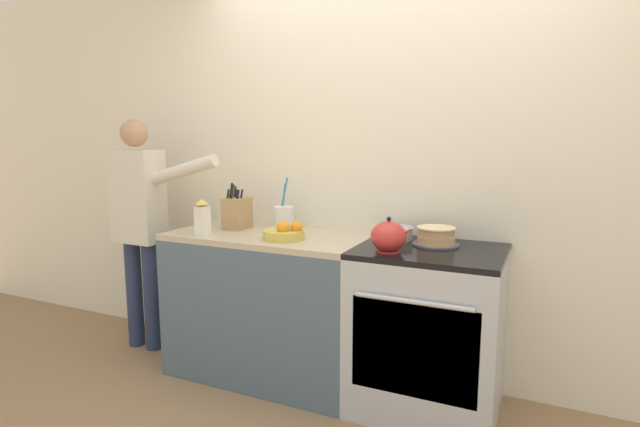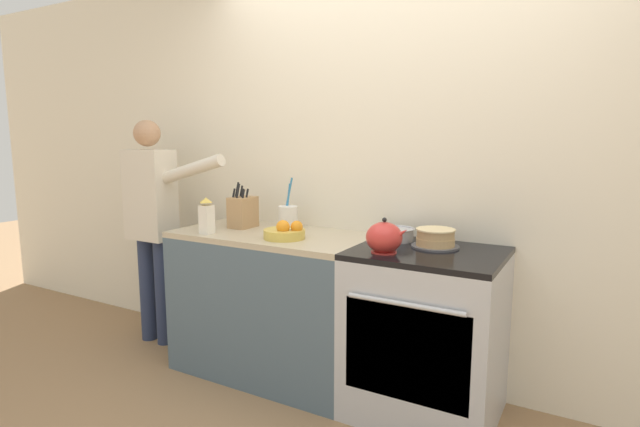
{
  "view_description": "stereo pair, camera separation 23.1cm",
  "coord_description": "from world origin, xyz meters",
  "px_view_note": "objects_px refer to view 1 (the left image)",
  "views": [
    {
      "loc": [
        0.85,
        -2.25,
        1.48
      ],
      "look_at": [
        -0.32,
        0.28,
        1.05
      ],
      "focal_mm": 28.0,
      "sensor_mm": 36.0,
      "label": 1
    },
    {
      "loc": [
        1.06,
        -2.14,
        1.48
      ],
      "look_at": [
        -0.32,
        0.28,
        1.05
      ],
      "focal_mm": 28.0,
      "sensor_mm": 36.0,
      "label": 2
    }
  ],
  "objects_px": {
    "layer_cake": "(436,237)",
    "tea_kettle": "(389,237)",
    "utensil_crock": "(284,217)",
    "mixing_bowl": "(396,233)",
    "stove_range": "(427,330)",
    "milk_carton": "(202,218)",
    "fruit_bowl": "(285,233)",
    "knife_block": "(237,213)",
    "person_baker": "(140,215)"
  },
  "relations": [
    {
      "from": "knife_block",
      "to": "milk_carton",
      "type": "height_order",
      "value": "knife_block"
    },
    {
      "from": "milk_carton",
      "to": "mixing_bowl",
      "type": "bearing_deg",
      "value": 19.31
    },
    {
      "from": "stove_range",
      "to": "tea_kettle",
      "type": "bearing_deg",
      "value": -139.03
    },
    {
      "from": "person_baker",
      "to": "milk_carton",
      "type": "bearing_deg",
      "value": -13.1
    },
    {
      "from": "mixing_bowl",
      "to": "milk_carton",
      "type": "distance_m",
      "value": 1.14
    },
    {
      "from": "mixing_bowl",
      "to": "knife_block",
      "type": "bearing_deg",
      "value": -174.61
    },
    {
      "from": "fruit_bowl",
      "to": "knife_block",
      "type": "bearing_deg",
      "value": 158.9
    },
    {
      "from": "knife_block",
      "to": "utensil_crock",
      "type": "relative_size",
      "value": 0.9
    },
    {
      "from": "utensil_crock",
      "to": "mixing_bowl",
      "type": "bearing_deg",
      "value": -0.12
    },
    {
      "from": "fruit_bowl",
      "to": "utensil_crock",
      "type": "bearing_deg",
      "value": 120.28
    },
    {
      "from": "layer_cake",
      "to": "person_baker",
      "type": "height_order",
      "value": "person_baker"
    },
    {
      "from": "stove_range",
      "to": "tea_kettle",
      "type": "height_order",
      "value": "tea_kettle"
    },
    {
      "from": "layer_cake",
      "to": "mixing_bowl",
      "type": "height_order",
      "value": "layer_cake"
    },
    {
      "from": "tea_kettle",
      "to": "utensil_crock",
      "type": "height_order",
      "value": "utensil_crock"
    },
    {
      "from": "mixing_bowl",
      "to": "milk_carton",
      "type": "xyz_separation_m",
      "value": [
        -1.07,
        -0.37,
        0.07
      ]
    },
    {
      "from": "layer_cake",
      "to": "mixing_bowl",
      "type": "relative_size",
      "value": 1.23
    },
    {
      "from": "knife_block",
      "to": "mixing_bowl",
      "type": "bearing_deg",
      "value": 5.39
    },
    {
      "from": "stove_range",
      "to": "layer_cake",
      "type": "xyz_separation_m",
      "value": [
        0.01,
        0.09,
        0.49
      ]
    },
    {
      "from": "mixing_bowl",
      "to": "layer_cake",
      "type": "bearing_deg",
      "value": -14.34
    },
    {
      "from": "layer_cake",
      "to": "stove_range",
      "type": "bearing_deg",
      "value": -95.36
    },
    {
      "from": "utensil_crock",
      "to": "milk_carton",
      "type": "distance_m",
      "value": 0.51
    },
    {
      "from": "knife_block",
      "to": "fruit_bowl",
      "type": "height_order",
      "value": "knife_block"
    },
    {
      "from": "fruit_bowl",
      "to": "milk_carton",
      "type": "distance_m",
      "value": 0.51
    },
    {
      "from": "mixing_bowl",
      "to": "fruit_bowl",
      "type": "height_order",
      "value": "fruit_bowl"
    },
    {
      "from": "layer_cake",
      "to": "tea_kettle",
      "type": "height_order",
      "value": "tea_kettle"
    },
    {
      "from": "layer_cake",
      "to": "utensil_crock",
      "type": "relative_size",
      "value": 0.77
    },
    {
      "from": "stove_range",
      "to": "mixing_bowl",
      "type": "height_order",
      "value": "mixing_bowl"
    },
    {
      "from": "layer_cake",
      "to": "fruit_bowl",
      "type": "distance_m",
      "value": 0.84
    },
    {
      "from": "stove_range",
      "to": "milk_carton",
      "type": "relative_size",
      "value": 4.06
    },
    {
      "from": "utensil_crock",
      "to": "fruit_bowl",
      "type": "distance_m",
      "value": 0.31
    },
    {
      "from": "mixing_bowl",
      "to": "milk_carton",
      "type": "relative_size",
      "value": 0.92
    },
    {
      "from": "mixing_bowl",
      "to": "fruit_bowl",
      "type": "bearing_deg",
      "value": -155.24
    },
    {
      "from": "tea_kettle",
      "to": "utensil_crock",
      "type": "xyz_separation_m",
      "value": [
        -0.79,
        0.31,
        -0.0
      ]
    },
    {
      "from": "stove_range",
      "to": "layer_cake",
      "type": "bearing_deg",
      "value": 84.64
    },
    {
      "from": "layer_cake",
      "to": "person_baker",
      "type": "relative_size",
      "value": 0.16
    },
    {
      "from": "milk_carton",
      "to": "person_baker",
      "type": "xyz_separation_m",
      "value": [
        -0.68,
        0.19,
        -0.05
      ]
    },
    {
      "from": "utensil_crock",
      "to": "milk_carton",
      "type": "height_order",
      "value": "utensil_crock"
    },
    {
      "from": "person_baker",
      "to": "mixing_bowl",
      "type": "bearing_deg",
      "value": 8.37
    },
    {
      "from": "milk_carton",
      "to": "knife_block",
      "type": "bearing_deg",
      "value": 78.94
    },
    {
      "from": "stove_range",
      "to": "mixing_bowl",
      "type": "relative_size",
      "value": 4.39
    },
    {
      "from": "mixing_bowl",
      "to": "person_baker",
      "type": "relative_size",
      "value": 0.13
    },
    {
      "from": "fruit_bowl",
      "to": "layer_cake",
      "type": "bearing_deg",
      "value": 13.98
    },
    {
      "from": "tea_kettle",
      "to": "knife_block",
      "type": "xyz_separation_m",
      "value": [
        -1.07,
        0.22,
        0.02
      ]
    },
    {
      "from": "layer_cake",
      "to": "milk_carton",
      "type": "distance_m",
      "value": 1.35
    },
    {
      "from": "tea_kettle",
      "to": "milk_carton",
      "type": "bearing_deg",
      "value": -176.78
    },
    {
      "from": "layer_cake",
      "to": "knife_block",
      "type": "xyz_separation_m",
      "value": [
        -1.26,
        -0.03,
        0.05
      ]
    },
    {
      "from": "knife_block",
      "to": "layer_cake",
      "type": "bearing_deg",
      "value": 1.54
    },
    {
      "from": "knife_block",
      "to": "person_baker",
      "type": "relative_size",
      "value": 0.18
    },
    {
      "from": "fruit_bowl",
      "to": "tea_kettle",
      "type": "bearing_deg",
      "value": -4.18
    },
    {
      "from": "stove_range",
      "to": "layer_cake",
      "type": "distance_m",
      "value": 0.5
    }
  ]
}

